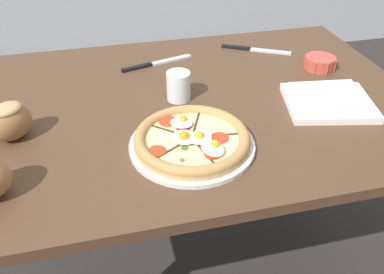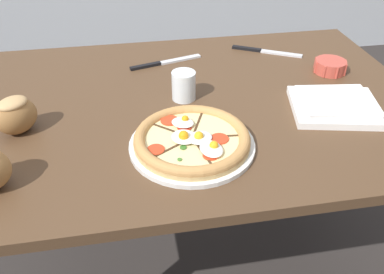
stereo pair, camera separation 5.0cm
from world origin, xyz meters
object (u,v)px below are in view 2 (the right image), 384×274
(ramekin_bowl, at_px, (330,66))
(knife_main, at_px, (165,62))
(pizza, at_px, (192,140))
(napkin_folded, at_px, (335,105))
(dining_table, at_px, (200,127))
(water_glass, at_px, (184,87))
(knife_spare, at_px, (266,51))
(bread_piece_mid, at_px, (16,115))

(ramekin_bowl, bearing_deg, knife_main, 163.32)
(pizza, relative_size, knife_main, 1.24)
(pizza, distance_m, napkin_folded, 0.43)
(dining_table, height_order, water_glass, water_glass)
(pizza, relative_size, water_glass, 3.68)
(knife_spare, bearing_deg, water_glass, -112.92)
(napkin_folded, xyz_separation_m, knife_spare, (-0.07, 0.41, -0.01))
(ramekin_bowl, bearing_deg, knife_spare, 130.20)
(dining_table, distance_m, ramekin_bowl, 0.47)
(ramekin_bowl, relative_size, knife_main, 0.43)
(ramekin_bowl, relative_size, napkin_folded, 0.39)
(ramekin_bowl, height_order, water_glass, water_glass)
(knife_spare, bearing_deg, knife_main, -147.15)
(napkin_folded, distance_m, knife_spare, 0.41)
(bread_piece_mid, xyz_separation_m, knife_main, (0.42, 0.34, -0.05))
(knife_main, distance_m, water_glass, 0.25)
(napkin_folded, distance_m, knife_main, 0.58)
(water_glass, bearing_deg, knife_spare, 38.60)
(napkin_folded, xyz_separation_m, water_glass, (-0.40, 0.14, 0.02))
(dining_table, distance_m, water_glass, 0.14)
(bread_piece_mid, relative_size, knife_spare, 0.59)
(dining_table, distance_m, knife_spare, 0.42)
(dining_table, xyz_separation_m, napkin_folded, (0.36, -0.12, 0.11))
(ramekin_bowl, height_order, bread_piece_mid, bread_piece_mid)
(dining_table, bearing_deg, knife_main, 105.70)
(dining_table, xyz_separation_m, ramekin_bowl, (0.45, 0.10, 0.12))
(pizza, bearing_deg, knife_spare, 54.94)
(dining_table, bearing_deg, bread_piece_mid, -171.10)
(napkin_folded, bearing_deg, bread_piece_mid, 177.03)
(napkin_folded, distance_m, water_glass, 0.43)
(pizza, xyz_separation_m, knife_main, (-0.01, 0.48, -0.02))
(ramekin_bowl, relative_size, bread_piece_mid, 0.79)
(dining_table, bearing_deg, pizza, -106.26)
(napkin_folded, relative_size, knife_spare, 1.20)
(water_glass, bearing_deg, knife_main, 96.12)
(napkin_folded, height_order, knife_main, napkin_folded)
(pizza, height_order, water_glass, water_glass)
(napkin_folded, bearing_deg, ramekin_bowl, 68.18)
(napkin_folded, height_order, knife_spare, napkin_folded)
(pizza, distance_m, bread_piece_mid, 0.45)
(bread_piece_mid, distance_m, water_glass, 0.45)
(napkin_folded, distance_m, bread_piece_mid, 0.85)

